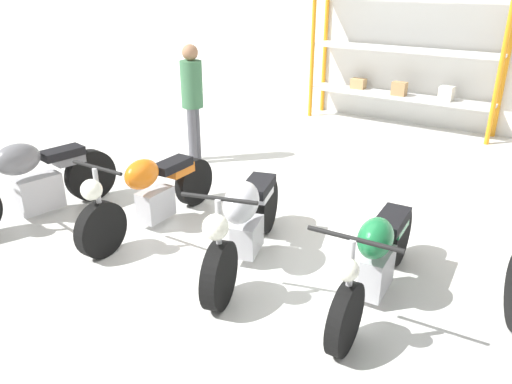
{
  "coord_description": "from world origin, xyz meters",
  "views": [
    {
      "loc": [
        2.49,
        -3.35,
        2.66
      ],
      "look_at": [
        0.0,
        0.4,
        0.7
      ],
      "focal_mm": 35.0,
      "sensor_mm": 36.0,
      "label": 1
    }
  ],
  "objects": [
    {
      "name": "motorcycle_green",
      "position": [
        1.31,
        0.31,
        0.43
      ],
      "size": [
        0.71,
        2.08,
        0.96
      ],
      "rotation": [
        0.0,
        0.0,
        -1.5
      ],
      "color": "black",
      "rests_on": "ground_plane"
    },
    {
      "name": "person_browsing",
      "position": [
        -2.35,
        2.23,
        1.05
      ],
      "size": [
        0.41,
        0.41,
        1.77
      ],
      "rotation": [
        0.0,
        0.0,
        3.51
      ],
      "color": "#595960",
      "rests_on": "ground_plane"
    },
    {
      "name": "shelving_rack",
      "position": [
        -0.47,
        5.95,
        1.47
      ],
      "size": [
        3.5,
        0.63,
        2.8
      ],
      "color": "orange",
      "rests_on": "ground_plane"
    },
    {
      "name": "motorcycle_silver",
      "position": [
        0.02,
        0.18,
        0.48
      ],
      "size": [
        0.89,
        2.03,
        1.02
      ],
      "rotation": [
        0.0,
        0.0,
        -1.27
      ],
      "color": "black",
      "rests_on": "ground_plane"
    },
    {
      "name": "ground_plane",
      "position": [
        0.0,
        0.0,
        0.0
      ],
      "size": [
        30.0,
        30.0,
        0.0
      ],
      "primitive_type": "plane",
      "color": "silver"
    },
    {
      "name": "motorcycle_orange",
      "position": [
        -1.32,
        0.24,
        0.43
      ],
      "size": [
        0.66,
        2.1,
        0.97
      ],
      "rotation": [
        0.0,
        0.0,
        -1.54
      ],
      "color": "black",
      "rests_on": "ground_plane"
    },
    {
      "name": "back_wall",
      "position": [
        0.0,
        6.3,
        1.8
      ],
      "size": [
        30.0,
        0.08,
        3.6
      ],
      "color": "white",
      "rests_on": "ground_plane"
    },
    {
      "name": "motorcycle_grey",
      "position": [
        -2.65,
        -0.33,
        0.47
      ],
      "size": [
        0.72,
        2.1,
        1.06
      ],
      "rotation": [
        0.0,
        0.0,
        -1.73
      ],
      "color": "black",
      "rests_on": "ground_plane"
    }
  ]
}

